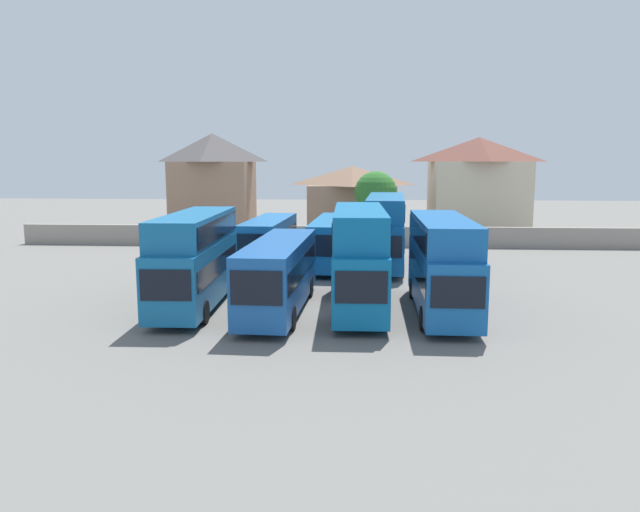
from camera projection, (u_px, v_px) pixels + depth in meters
ground at (332, 255)px, 48.11m from camera, size 140.00×140.00×0.00m
depot_boundary_wall at (334, 236)px, 52.91m from camera, size 56.00×0.50×1.80m
bus_1 at (195, 255)px, 30.67m from camera, size 2.77×10.39×4.81m
bus_2 at (279, 271)px, 29.90m from camera, size 2.89×11.08×3.54m
bus_3 at (359, 253)px, 30.19m from camera, size 2.70×10.53×5.09m
bus_4 at (442, 260)px, 29.48m from camera, size 2.69×10.39×4.70m
bus_5 at (269, 239)px, 42.90m from camera, size 2.95×10.19×3.39m
bus_6 at (333, 239)px, 42.74m from camera, size 3.04×10.97×3.39m
bus_7 at (385, 227)px, 42.43m from camera, size 3.18×11.36×5.01m
house_terrace_left at (213, 182)px, 62.82m from camera, size 8.27×7.29×10.27m
house_terrace_centre at (352, 199)px, 61.95m from camera, size 9.16×7.95×6.94m
house_terrace_right at (478, 185)px, 61.14m from camera, size 9.70×8.12×9.82m
tree_left_of_lot at (376, 193)px, 54.58m from camera, size 3.86×3.86×6.55m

